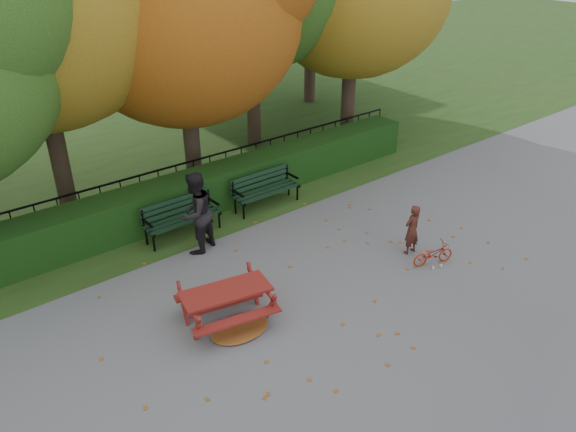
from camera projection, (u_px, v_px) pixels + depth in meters
ground at (331, 286)px, 11.27m from camera, size 90.00×90.00×0.00m
grass_strip at (77, 115)px, 20.91m from camera, size 90.00×90.00×0.00m
hedge at (211, 189)px, 14.13m from camera, size 13.00×0.90×1.00m
iron_fence at (194, 177)px, 14.67m from camera, size 14.00×0.04×1.02m
bench_left at (180, 215)px, 12.86m from camera, size 1.80×0.57×0.88m
bench_right at (265, 187)px, 14.18m from camera, size 1.80×0.57×0.88m
picnic_table at (226, 297)px, 10.06m from camera, size 1.83×1.59×0.78m
leaf_pile at (240, 328)px, 10.06m from camera, size 1.24×0.95×0.08m
leaf_scatter at (321, 279)px, 11.48m from camera, size 9.00×5.70×0.01m
child at (412, 229)px, 12.14m from camera, size 0.42×0.28×1.15m
adult at (195, 213)px, 12.06m from camera, size 1.11×1.00×1.86m
bicycle at (433, 254)px, 11.88m from camera, size 0.99×0.61×0.49m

